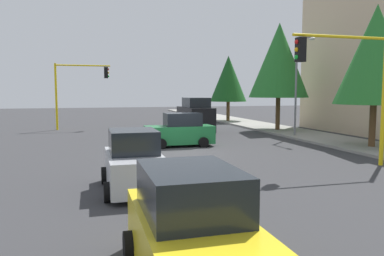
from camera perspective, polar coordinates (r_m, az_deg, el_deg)
ground_plane at (r=20.22m, az=-1.42°, el=-3.61°), size 120.00×120.00×0.00m
sidewalk_kerb at (r=28.96m, az=16.64°, el=-0.92°), size 80.00×4.00×0.15m
lane_arrow_near at (r=8.68m, az=-2.26°, el=-16.14°), size 2.40×1.10×1.10m
traffic_signal_far_right at (r=33.39m, az=-17.02°, el=6.60°), size 0.36×4.59×5.62m
traffic_signal_near_left at (r=17.03m, az=22.95°, el=7.70°), size 0.36×4.59×5.62m
street_lamp_curbside at (r=26.95m, az=16.10°, el=7.73°), size 2.15×0.28×7.00m
tree_roadside_mid at (r=31.23m, az=13.18°, el=10.04°), size 4.77×4.77×8.74m
tree_roadside_far at (r=40.05m, az=5.59°, el=7.52°), size 3.87×3.87×7.05m
tree_roadside_near at (r=23.26m, az=26.32°, el=10.02°), size 4.38×4.38×8.01m
delivery_van_black at (r=29.47m, az=0.50°, el=1.78°), size 4.80×2.22×2.77m
car_green at (r=22.10m, az=-1.85°, el=-0.48°), size 1.94×4.02×1.98m
car_yellow at (r=6.29m, az=0.10°, el=-16.03°), size 4.02×2.02×1.98m
car_silver at (r=12.37m, az=-8.88°, el=-5.33°), size 3.62×2.03×1.98m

